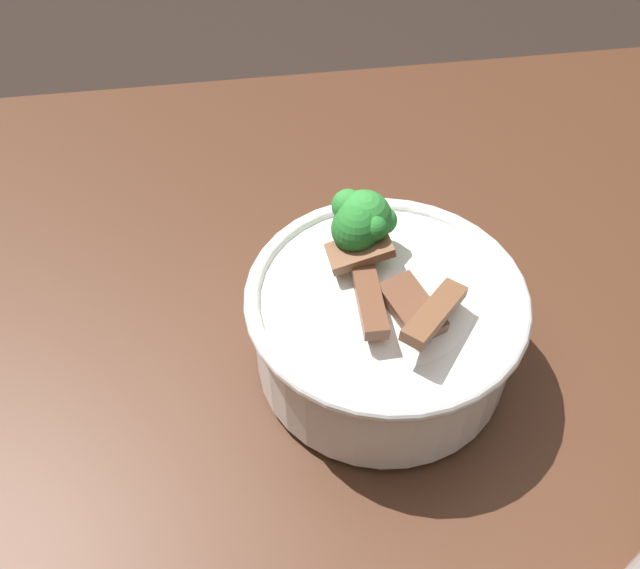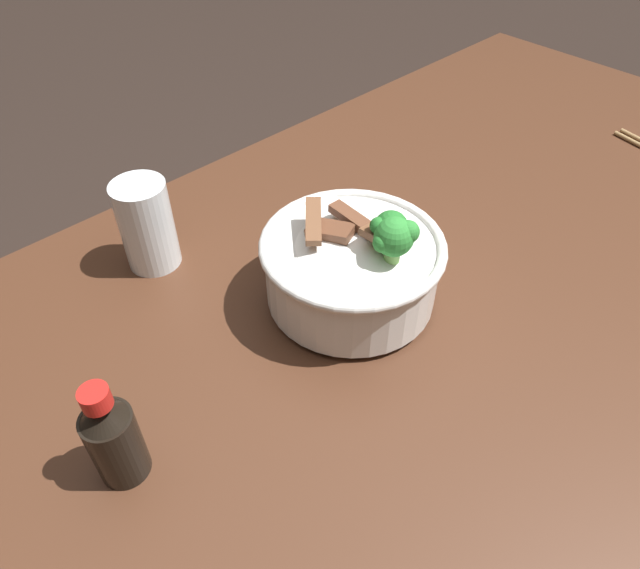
# 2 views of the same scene
# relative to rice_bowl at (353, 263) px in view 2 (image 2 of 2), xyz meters

# --- Properties ---
(ground) EXTENTS (10.00, 10.00, 0.00)m
(ground) POSITION_rel_rice_bowl_xyz_m (-0.10, 0.04, -0.82)
(ground) COLOR black
(dining_table) EXTENTS (1.54, 0.81, 0.76)m
(dining_table) POSITION_rel_rice_bowl_xyz_m (-0.10, 0.04, -0.16)
(dining_table) COLOR #472819
(dining_table) RESTS_ON ground
(rice_bowl) EXTENTS (0.21, 0.21, 0.14)m
(rice_bowl) POSITION_rel_rice_bowl_xyz_m (0.00, 0.00, 0.00)
(rice_bowl) COLOR white
(rice_bowl) RESTS_ON dining_table
(drinking_glass) EXTENTS (0.07, 0.07, 0.12)m
(drinking_glass) POSITION_rel_rice_bowl_xyz_m (0.13, -0.22, -0.01)
(drinking_glass) COLOR white
(drinking_glass) RESTS_ON dining_table
(soy_sauce_bottle) EXTENTS (0.05, 0.05, 0.12)m
(soy_sauce_bottle) POSITION_rel_rice_bowl_xyz_m (0.31, 0.01, -0.01)
(soy_sauce_bottle) COLOR black
(soy_sauce_bottle) RESTS_ON dining_table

